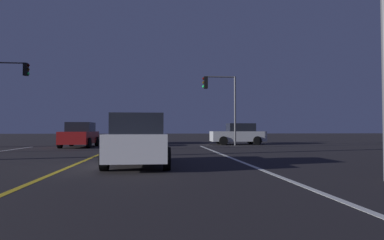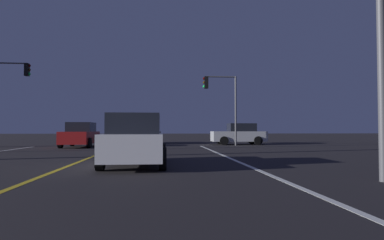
{
  "view_description": "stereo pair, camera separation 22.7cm",
  "coord_description": "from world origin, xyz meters",
  "px_view_note": "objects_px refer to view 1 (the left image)",
  "views": [
    {
      "loc": [
        2.84,
        0.91,
        1.19
      ],
      "look_at": [
        4.97,
        21.3,
        1.82
      ],
      "focal_mm": 29.88,
      "sensor_mm": 36.0,
      "label": 1
    },
    {
      "loc": [
        3.06,
        0.91,
        1.19
      ],
      "look_at": [
        4.97,
        21.3,
        1.82
      ],
      "focal_mm": 29.88,
      "sensor_mm": 36.0,
      "label": 2
    }
  ],
  "objects_px": {
    "car_lead_same_lane": "(139,141)",
    "car_ahead_far": "(149,134)",
    "traffic_light_near_left": "(11,85)",
    "car_oncoming": "(80,135)",
    "car_crossing_side": "(238,134)",
    "traffic_light_near_right": "(219,94)"
  },
  "relations": [
    {
      "from": "car_lead_same_lane",
      "to": "car_ahead_far",
      "type": "distance_m",
      "value": 17.31
    },
    {
      "from": "traffic_light_near_left",
      "to": "car_lead_same_lane",
      "type": "bearing_deg",
      "value": -52.95
    },
    {
      "from": "car_oncoming",
      "to": "traffic_light_near_left",
      "type": "relative_size",
      "value": 0.72
    },
    {
      "from": "car_oncoming",
      "to": "traffic_light_near_left",
      "type": "xyz_separation_m",
      "value": [
        -5.05,
        1.1,
        3.54
      ]
    },
    {
      "from": "car_oncoming",
      "to": "traffic_light_near_left",
      "type": "distance_m",
      "value": 6.27
    },
    {
      "from": "car_crossing_side",
      "to": "car_oncoming",
      "type": "height_order",
      "value": "same"
    },
    {
      "from": "car_oncoming",
      "to": "car_crossing_side",
      "type": "bearing_deg",
      "value": 102.74
    },
    {
      "from": "car_ahead_far",
      "to": "traffic_light_near_right",
      "type": "bearing_deg",
      "value": -129.08
    },
    {
      "from": "car_crossing_side",
      "to": "car_lead_same_lane",
      "type": "xyz_separation_m",
      "value": [
        -7.07,
        -14.51,
        0.0
      ]
    },
    {
      "from": "car_ahead_far",
      "to": "traffic_light_near_right",
      "type": "xyz_separation_m",
      "value": [
        5.37,
        -4.36,
        3.06
      ]
    },
    {
      "from": "traffic_light_near_right",
      "to": "car_crossing_side",
      "type": "bearing_deg",
      "value": -139.58
    },
    {
      "from": "car_ahead_far",
      "to": "traffic_light_near_left",
      "type": "relative_size",
      "value": 0.72
    },
    {
      "from": "car_oncoming",
      "to": "traffic_light_near_right",
      "type": "distance_m",
      "value": 10.46
    },
    {
      "from": "car_crossing_side",
      "to": "car_ahead_far",
      "type": "bearing_deg",
      "value": -21.2
    },
    {
      "from": "car_ahead_far",
      "to": "car_oncoming",
      "type": "relative_size",
      "value": 1.0
    },
    {
      "from": "car_ahead_far",
      "to": "car_crossing_side",
      "type": "bearing_deg",
      "value": -111.2
    },
    {
      "from": "car_crossing_side",
      "to": "car_oncoming",
      "type": "xyz_separation_m",
      "value": [
        -11.78,
        -2.66,
        0.0
      ]
    },
    {
      "from": "car_crossing_side",
      "to": "traffic_light_near_left",
      "type": "distance_m",
      "value": 17.28
    },
    {
      "from": "car_ahead_far",
      "to": "car_oncoming",
      "type": "height_order",
      "value": "same"
    },
    {
      "from": "car_oncoming",
      "to": "car_lead_same_lane",
      "type": "bearing_deg",
      "value": 21.72
    },
    {
      "from": "traffic_light_near_left",
      "to": "car_oncoming",
      "type": "bearing_deg",
      "value": -12.25
    },
    {
      "from": "traffic_light_near_left",
      "to": "car_ahead_far",
      "type": "bearing_deg",
      "value": 24.38
    }
  ]
}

